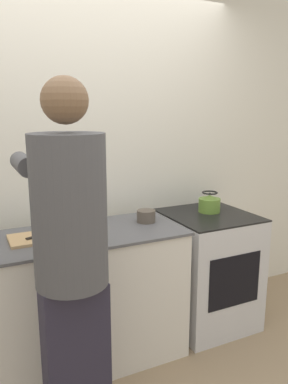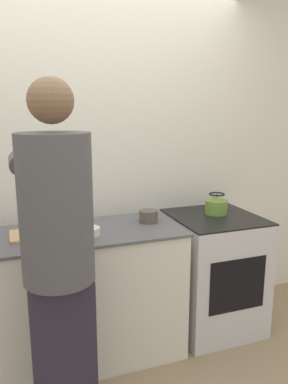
{
  "view_description": "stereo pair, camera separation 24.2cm",
  "coord_description": "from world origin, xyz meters",
  "px_view_note": "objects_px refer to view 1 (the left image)",
  "views": [
    {
      "loc": [
        -0.74,
        -1.93,
        1.66
      ],
      "look_at": [
        0.29,
        0.2,
        1.15
      ],
      "focal_mm": 35.0,
      "sensor_mm": 36.0,
      "label": 1
    },
    {
      "loc": [
        -0.51,
        -2.02,
        1.66
      ],
      "look_at": [
        0.29,
        0.2,
        1.15
      ],
      "focal_mm": 35.0,
      "sensor_mm": 36.0,
      "label": 2
    }
  ],
  "objects_px": {
    "person": "(71,257)",
    "bowl_prep": "(91,233)",
    "oven": "(207,269)",
    "cutting_board": "(40,237)",
    "kettle": "(209,203)",
    "knife": "(42,235)"
  },
  "relations": [
    {
      "from": "person",
      "to": "cutting_board",
      "type": "distance_m",
      "value": 0.58
    },
    {
      "from": "oven",
      "to": "kettle",
      "type": "relative_size",
      "value": 5.28
    },
    {
      "from": "oven",
      "to": "knife",
      "type": "bearing_deg",
      "value": -178.73
    },
    {
      "from": "bowl_prep",
      "to": "knife",
      "type": "bearing_deg",
      "value": 158.63
    },
    {
      "from": "oven",
      "to": "person",
      "type": "xyz_separation_m",
      "value": [
        -1.23,
        -0.6,
        0.54
      ]
    },
    {
      "from": "oven",
      "to": "knife",
      "type": "distance_m",
      "value": 1.35
    },
    {
      "from": "cutting_board",
      "to": "bowl_prep",
      "type": "relative_size",
      "value": 2.8
    },
    {
      "from": "cutting_board",
      "to": "bowl_prep",
      "type": "bearing_deg",
      "value": -19.84
    },
    {
      "from": "knife",
      "to": "bowl_prep",
      "type": "xyz_separation_m",
      "value": [
        0.28,
        -0.11,
        0.0
      ]
    },
    {
      "from": "bowl_prep",
      "to": "oven",
      "type": "bearing_deg",
      "value": 7.98
    },
    {
      "from": "kettle",
      "to": "cutting_board",
      "type": "bearing_deg",
      "value": -176.15
    },
    {
      "from": "person",
      "to": "bowl_prep",
      "type": "height_order",
      "value": "person"
    },
    {
      "from": "cutting_board",
      "to": "oven",
      "type": "bearing_deg",
      "value": 1.39
    },
    {
      "from": "person",
      "to": "knife",
      "type": "distance_m",
      "value": 0.58
    },
    {
      "from": "knife",
      "to": "bowl_prep",
      "type": "bearing_deg",
      "value": -42.91
    },
    {
      "from": "person",
      "to": "knife",
      "type": "height_order",
      "value": "person"
    },
    {
      "from": "oven",
      "to": "person",
      "type": "distance_m",
      "value": 1.47
    },
    {
      "from": "person",
      "to": "knife",
      "type": "xyz_separation_m",
      "value": [
        -0.03,
        0.58,
        -0.07
      ]
    },
    {
      "from": "oven",
      "to": "knife",
      "type": "relative_size",
      "value": 4.09
    },
    {
      "from": "cutting_board",
      "to": "kettle",
      "type": "bearing_deg",
      "value": 3.85
    },
    {
      "from": "cutting_board",
      "to": "knife",
      "type": "bearing_deg",
      "value": 10.14
    },
    {
      "from": "oven",
      "to": "knife",
      "type": "xyz_separation_m",
      "value": [
        -1.26,
        -0.03,
        0.47
      ]
    }
  ]
}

